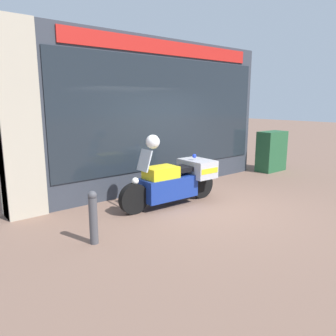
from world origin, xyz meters
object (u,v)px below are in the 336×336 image
(street_bollard, at_px, (93,217))
(white_helmet, at_px, (153,142))
(paramedic_motorcycle, at_px, (177,180))
(utility_cabinet, at_px, (271,151))

(street_bollard, bearing_deg, white_helmet, 23.51)
(paramedic_motorcycle, distance_m, street_bollard, 2.43)
(white_helmet, xyz_separation_m, street_bollard, (-1.71, -0.74, -0.95))
(paramedic_motorcycle, height_order, street_bollard, paramedic_motorcycle)
(utility_cabinet, distance_m, street_bollard, 6.98)
(white_helmet, bearing_deg, utility_cabinet, 7.15)
(utility_cabinet, bearing_deg, paramedic_motorcycle, -171.63)
(white_helmet, relative_size, street_bollard, 0.33)
(street_bollard, bearing_deg, utility_cabinet, 11.45)
(white_helmet, bearing_deg, street_bollard, -156.49)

